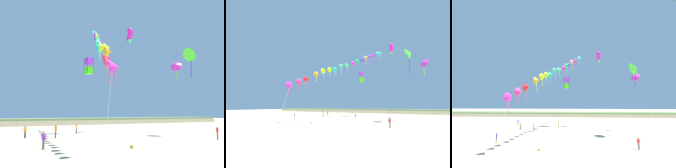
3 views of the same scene
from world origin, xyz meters
TOP-DOWN VIEW (x-y plane):
  - ground_plane at (0.00, 0.00)m, footprint 240.00×240.00m
  - dune_ridge at (0.00, 48.45)m, footprint 120.00×11.09m
  - person_near_left at (11.21, 2.38)m, footprint 0.56×0.22m
  - person_near_right at (-0.89, 18.48)m, footprint 0.22×0.57m
  - person_mid_center at (-8.74, 4.17)m, footprint 0.47×0.42m
  - person_far_left at (-11.99, 21.53)m, footprint 0.47×0.39m
  - person_far_right at (-5.47, 13.03)m, footprint 0.29×0.57m
  - person_far_center at (-8.90, 14.78)m, footprint 0.55×0.27m
  - kite_banner_string at (0.17, 12.11)m, footprint 11.40×28.09m
  - large_kite_low_lead at (1.10, 18.54)m, footprint 1.28×1.28m
  - large_kite_mid_trail at (9.20, 18.71)m, footprint 1.02×1.73m
  - large_kite_high_solo at (13.77, 8.53)m, footprint 1.69×2.28m
  - large_kite_outer_drift at (15.91, 14.06)m, footprint 2.32×2.36m
  - beach_ball at (-1.54, 1.16)m, footprint 0.36×0.36m

SIDE VIEW (x-z plane):
  - ground_plane at x=0.00m, z-range 0.00..0.00m
  - beach_ball at x=-1.54m, z-range 0.00..0.36m
  - dune_ridge at x=0.00m, z-range -0.01..1.75m
  - person_far_left at x=-11.99m, z-range 0.12..1.65m
  - person_mid_center at x=-8.74m, z-range 0.12..1.69m
  - person_near_left at x=11.21m, z-range 0.12..1.70m
  - person_far_center at x=-8.90m, z-range 0.13..1.73m
  - person_near_right at x=-0.89m, z-range 0.13..1.75m
  - person_far_right at x=-5.47m, z-range 0.13..1.79m
  - large_kite_low_lead at x=1.10m, z-range 9.57..12.22m
  - large_kite_outer_drift at x=15.91m, z-range 9.73..13.33m
  - large_kite_high_solo at x=13.77m, z-range 9.67..14.53m
  - kite_banner_string at x=0.17m, z-range 3.15..22.88m
  - large_kite_mid_trail at x=9.20m, z-range 15.98..18.95m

